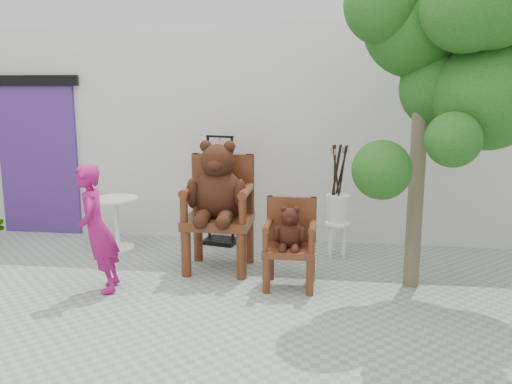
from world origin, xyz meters
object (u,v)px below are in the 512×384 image
chair_big (219,196)px  display_stand (221,203)px  stool_bucket (337,208)px  chair_small (290,236)px  person (97,229)px  cafe_table (117,217)px  tree (449,46)px

chair_big → display_stand: bearing=100.4°
display_stand → stool_bucket: display_stand is taller
display_stand → chair_small: bearing=-41.2°
person → display_stand: 2.15m
chair_big → stool_bucket: size_ratio=1.07×
person → cafe_table: bearing=178.8°
chair_big → chair_small: 1.05m
person → tree: bearing=82.8°
chair_big → cafe_table: chair_big is taller
chair_small → tree: bearing=4.7°
stool_bucket → cafe_table: bearing=-178.9°
chair_small → person: 2.07m
tree → chair_small: bearing=-175.3°
chair_big → tree: 2.98m
person → display_stand: bearing=138.0°
chair_big → display_stand: size_ratio=1.03×
chair_big → cafe_table: bearing=158.4°
chair_big → stool_bucket: (1.41, 0.66, -0.26)m
cafe_table → tree: 4.61m
chair_small → person: (-2.02, -0.43, 0.12)m
chair_small → person: person is taller
chair_big → cafe_table: size_ratio=2.21×
chair_big → tree: tree is taller
display_stand → tree: tree is taller
chair_small → display_stand: (-1.08, 1.51, 0.02)m
stool_bucket → tree: size_ratio=0.42×
cafe_table → stool_bucket: 2.94m
person → tree: tree is taller
chair_big → chair_small: chair_big is taller
person → tree: (3.58, 0.55, 1.88)m
chair_small → stool_bucket: 1.24m
display_stand → stool_bucket: size_ratio=1.04×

